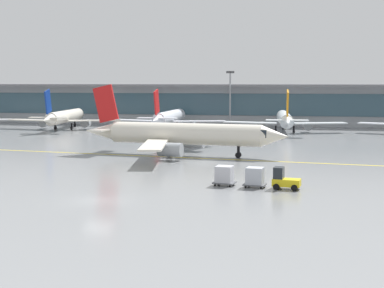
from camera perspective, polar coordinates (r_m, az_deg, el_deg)
ground_plane at (r=49.63m, az=-9.42°, el=-5.64°), size 400.00×400.00×0.00m
taxiway_centreline_stripe at (r=76.48m, az=-0.94°, el=-1.37°), size 109.30×13.09×0.01m
terminal_concourse at (r=136.13m, az=3.68°, el=4.05°), size 189.00×11.00×9.60m
gate_airplane_1 at (r=125.20m, az=-12.65°, el=2.67°), size 24.60×26.59×8.80m
gate_airplane_2 at (r=120.51m, az=-2.29°, el=2.69°), size 24.72×26.50×8.80m
gate_airplane_3 at (r=116.11m, az=9.30°, el=2.47°), size 24.66×26.58×8.80m
taxiing_regional_jet at (r=78.21m, az=-0.91°, el=0.97°), size 29.69×27.43×9.83m
baggage_tug at (r=54.69m, az=9.26°, el=-3.58°), size 2.77×1.92×2.10m
cargo_dolly_lead at (r=55.20m, az=6.35°, el=-3.27°), size 2.30×1.88×1.94m
cargo_dolly_trailing at (r=55.92m, az=3.27°, el=-3.12°), size 2.30×1.88×1.94m
apron_light_mast_1 at (r=128.41m, az=3.85°, el=4.83°), size 1.80×0.36×12.58m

